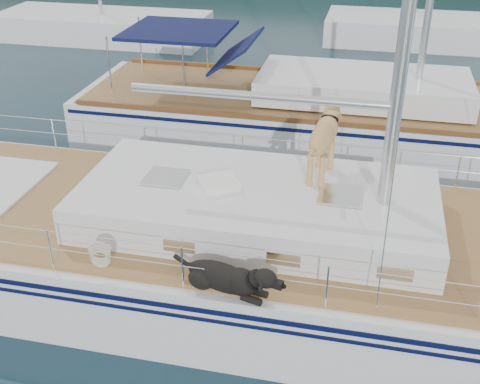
# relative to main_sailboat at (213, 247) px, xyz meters

# --- Properties ---
(ground) EXTENTS (120.00, 120.00, 0.00)m
(ground) POSITION_rel_main_sailboat_xyz_m (-0.10, 0.00, -0.68)
(ground) COLOR black
(ground) RESTS_ON ground
(main_sailboat) EXTENTS (12.00, 3.96, 14.01)m
(main_sailboat) POSITION_rel_main_sailboat_xyz_m (0.00, 0.00, 0.00)
(main_sailboat) COLOR silver
(main_sailboat) RESTS_ON ground
(neighbor_sailboat) EXTENTS (11.00, 3.50, 13.30)m
(neighbor_sailboat) POSITION_rel_main_sailboat_xyz_m (0.91, 6.05, -0.05)
(neighbor_sailboat) COLOR silver
(neighbor_sailboat) RESTS_ON ground
(bg_boat_west) EXTENTS (8.00, 3.00, 11.65)m
(bg_boat_west) POSITION_rel_main_sailboat_xyz_m (-8.10, 14.00, -0.23)
(bg_boat_west) COLOR silver
(bg_boat_west) RESTS_ON ground
(bg_boat_center) EXTENTS (7.20, 3.00, 11.65)m
(bg_boat_center) POSITION_rel_main_sailboat_xyz_m (3.90, 16.00, -0.23)
(bg_boat_center) COLOR silver
(bg_boat_center) RESTS_ON ground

